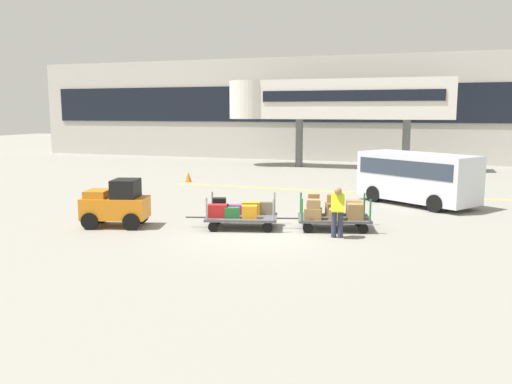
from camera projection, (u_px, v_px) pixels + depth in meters
name	position (u px, v px, depth m)	size (l,w,h in m)	color
ground_plane	(259.00, 233.00, 16.62)	(120.00, 120.00, 0.00)	gray
apron_lead_line	(359.00, 193.00, 24.85)	(18.94, 0.20, 0.01)	yellow
terminal_building	(365.00, 109.00, 40.38)	(56.47, 2.51, 7.95)	#BCB7AD
jet_bridge	(327.00, 100.00, 35.24)	(14.98, 3.00, 5.88)	silver
baggage_tug	(116.00, 204.00, 17.46)	(2.31, 1.69, 1.58)	orange
baggage_cart_lead	(239.00, 213.00, 17.30)	(3.09, 1.95, 1.10)	#4C4C4F
baggage_cart_middle	(334.00, 212.00, 17.10)	(3.09, 1.95, 1.12)	#4C4C4F
baggage_handler	(338.00, 210.00, 15.83)	(0.47, 0.48, 1.56)	#2D334C
shuttle_van	(417.00, 175.00, 21.56)	(5.04, 4.26, 2.10)	silver
safety_cone_near	(188.00, 177.00, 28.67)	(0.36, 0.36, 0.55)	orange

